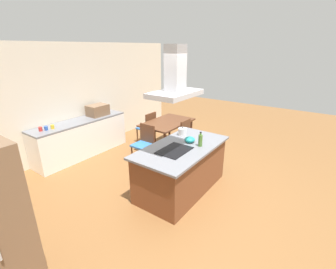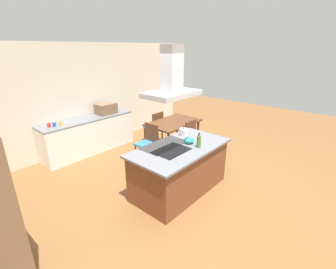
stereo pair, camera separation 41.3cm
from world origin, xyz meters
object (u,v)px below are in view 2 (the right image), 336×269
Objects in this scene: countertop_microwave at (106,109)px; coffee_mug_red at (49,125)px; chair_at_left_end at (149,140)px; chair_facing_island at (194,136)px; cooktop at (172,150)px; olive_oil_bottle at (199,141)px; coffee_mug_blue at (54,125)px; tea_kettle at (184,132)px; coffee_mug_yellow at (61,123)px; chair_facing_back_wall at (155,125)px; range_hood at (172,80)px; dining_table at (173,125)px; mixing_bowl at (189,140)px.

coffee_mug_red is (-1.51, 0.01, -0.09)m from countertop_microwave.
chair_at_left_end is at bearing -43.78° from coffee_mug_red.
chair_facing_island is 1.13m from chair_at_left_end.
cooktop is 2.22× the size of olive_oil_bottle.
tea_kettle is at bearing -60.18° from coffee_mug_blue.
coffee_mug_blue is (-1.16, 3.12, -0.07)m from olive_oil_bottle.
countertop_microwave is 5.56× the size of coffee_mug_yellow.
coffee_mug_blue is 0.10× the size of chair_at_left_end.
cooktop is 0.67× the size of chair_at_left_end.
chair_facing_back_wall is 0.99× the size of range_hood.
range_hood is (0.00, 0.00, 1.20)m from cooktop.
coffee_mug_red is at bearing 106.03° from cooktop.
chair_facing_back_wall is at bearing 90.00° from dining_table.
chair_at_left_end is (-0.92, 0.67, 0.00)m from chair_facing_island.
tea_kettle reaches higher than coffee_mug_red.
coffee_mug_yellow is at bearing 110.71° from mixing_bowl.
chair_facing_island is at bearing 37.76° from olive_oil_bottle.
tea_kettle is at bearing -157.20° from chair_facing_island.
cooktop is 3.04× the size of mixing_bowl.
cooktop is 0.67× the size of chair_facing_back_wall.
olive_oil_bottle is 3.16m from countertop_microwave.
dining_table is (0.95, 1.06, -0.31)m from tea_kettle.
mixing_bowl is at bearing -94.03° from countertop_microwave.
cooktop reaches higher than chair_facing_island.
mixing_bowl is at bearing -2.38° from cooktop.
coffee_mug_blue is at bearing -21.70° from coffee_mug_red.
chair_facing_island is 1.33m from chair_facing_back_wall.
countertop_microwave is at bearing -0.40° from coffee_mug_red.
cooktop is at bearing -157.44° from chair_facing_island.
cooktop is at bearing -129.62° from chair_facing_back_wall.
mixing_bowl reaches higher than chair_facing_island.
coffee_mug_yellow is at bearing -10.25° from coffee_mug_blue.
range_hood reaches higher than coffee_mug_yellow.
coffee_mug_red is 2.95m from dining_table.
coffee_mug_yellow is 0.10× the size of chair_at_left_end.
chair_facing_island is (2.51, -2.19, -0.44)m from coffee_mug_red.
coffee_mug_blue is at bearing 104.36° from range_hood.
coffee_mug_yellow is 0.10× the size of chair_facing_back_wall.
coffee_mug_yellow is 3.11m from range_hood.
range_hood reaches higher than coffee_mug_blue.
coffee_mug_blue is at bearing 110.47° from olive_oil_bottle.
coffee_mug_yellow is at bearing 132.94° from chair_at_left_end.
chair_facing_back_wall is at bearing 61.30° from tea_kettle.
olive_oil_bottle is at bearing -31.56° from cooktop.
cooktop is 6.67× the size of coffee_mug_red.
chair_at_left_end is at bearing 78.30° from mixing_bowl.
dining_table is at bearing -32.73° from coffee_mug_yellow.
coffee_mug_red and coffee_mug_yellow have the same top height.
coffee_mug_blue is at bearing 119.82° from tea_kettle.
chair_at_left_end is at bearing 143.99° from chair_facing_island.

